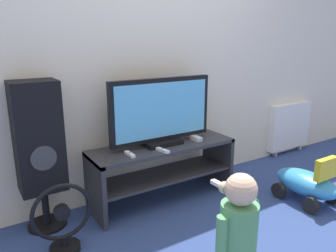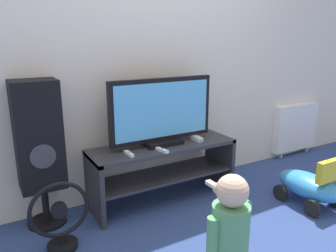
% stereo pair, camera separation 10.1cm
% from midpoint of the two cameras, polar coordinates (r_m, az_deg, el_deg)
% --- Properties ---
extents(ground_plane, '(16.00, 16.00, 0.00)m').
position_cam_midpoint_polar(ground_plane, '(2.80, 0.31, -14.20)').
color(ground_plane, navy).
extents(wall_back, '(10.00, 0.06, 2.60)m').
position_cam_midpoint_polar(wall_back, '(2.87, -5.06, 13.60)').
color(wall_back, silver).
rests_on(wall_back, ground_plane).
extents(tv_stand, '(1.26, 0.41, 0.50)m').
position_cam_midpoint_polar(tv_stand, '(2.82, -1.93, -6.50)').
color(tv_stand, '#2D2D33').
rests_on(tv_stand, ground_plane).
extents(television, '(0.92, 0.20, 0.56)m').
position_cam_midpoint_polar(television, '(2.70, -2.21, 2.36)').
color(television, black).
rests_on(television, tv_stand).
extents(game_console, '(0.06, 0.17, 0.04)m').
position_cam_midpoint_polar(game_console, '(2.90, 3.62, -2.02)').
color(game_console, white).
rests_on(game_console, tv_stand).
extents(remote_primary, '(0.03, 0.13, 0.03)m').
position_cam_midpoint_polar(remote_primary, '(2.53, -7.84, -4.89)').
color(remote_primary, white).
rests_on(remote_primary, tv_stand).
extents(remote_secondary, '(0.06, 0.13, 0.03)m').
position_cam_midpoint_polar(remote_secondary, '(2.59, -2.06, -4.26)').
color(remote_secondary, white).
rests_on(remote_secondary, tv_stand).
extents(child, '(0.28, 0.43, 0.74)m').
position_cam_midpoint_polar(child, '(1.75, 10.29, -17.31)').
color(child, '#3F4C72').
rests_on(child, ground_plane).
extents(speaker_tower, '(0.31, 0.28, 1.10)m').
position_cam_midpoint_polar(speaker_tower, '(2.50, -22.72, -2.30)').
color(speaker_tower, black).
rests_on(speaker_tower, ground_plane).
extents(floor_fan, '(0.39, 0.20, 0.48)m').
position_cam_midpoint_polar(floor_fan, '(2.33, -19.09, -15.46)').
color(floor_fan, black).
rests_on(floor_fan, ground_plane).
extents(ride_on_toy, '(0.33, 0.57, 0.44)m').
position_cam_midpoint_polar(ride_on_toy, '(3.07, 22.18, -9.19)').
color(ride_on_toy, '#338CD1').
rests_on(ride_on_toy, ground_plane).
extents(radiator, '(0.66, 0.08, 0.61)m').
position_cam_midpoint_polar(radiator, '(4.22, 19.80, -0.04)').
color(radiator, white).
rests_on(radiator, ground_plane).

